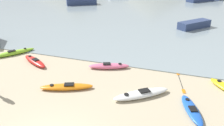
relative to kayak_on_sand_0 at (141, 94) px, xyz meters
name	(u,v)px	position (x,y,z in m)	size (l,w,h in m)	color
kayak_on_sand_0	(141,94)	(0.00, 0.00, 0.00)	(3.20, 2.71, 0.39)	white
kayak_on_sand_1	(192,109)	(2.75, -0.57, -0.04)	(1.48, 2.74, 0.30)	blue
kayak_on_sand_2	(35,61)	(-8.70, 1.98, 0.00)	(2.99, 2.03, 0.38)	red
kayak_on_sand_3	(14,53)	(-11.44, 2.89, 0.01)	(2.44, 3.11, 0.40)	#8CCC2D
kayak_on_sand_5	(109,66)	(-3.01, 2.94, 0.01)	(3.03, 1.68, 0.40)	#E5668C
kayak_on_sand_6	(67,87)	(-4.50, -0.62, -0.02)	(3.24, 1.85, 0.34)	orange
moored_boat_3	(81,1)	(-16.68, 26.81, 0.45)	(5.53, 4.54, 1.12)	navy
moored_boat_4	(194,24)	(2.98, 16.28, 0.31)	(3.80, 4.09, 0.85)	navy
loose_paddle	(181,82)	(2.08, 2.48, -0.16)	(0.73, 2.76, 0.03)	black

